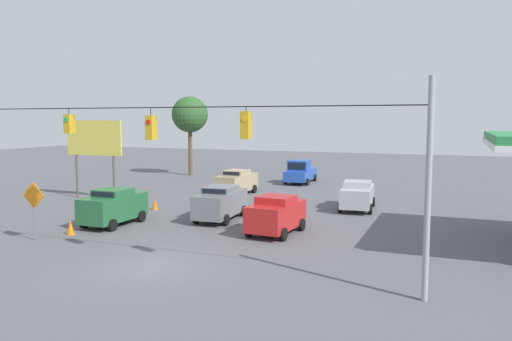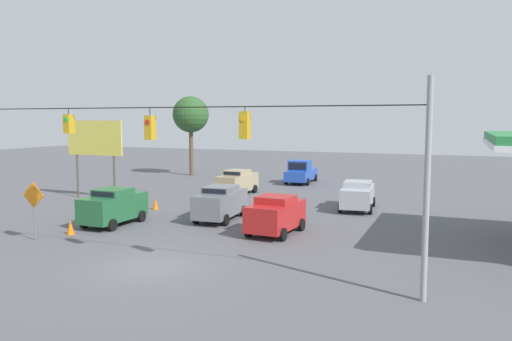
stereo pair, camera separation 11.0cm
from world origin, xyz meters
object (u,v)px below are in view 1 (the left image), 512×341
(overhead_signal_span, at_px, (154,157))
(sedan_tan_withflow_far, at_px, (237,182))
(sedan_red_crossing_near, at_px, (276,214))
(sedan_green_parked_shoulder, at_px, (113,206))
(work_zone_sign, at_px, (34,200))
(traffic_cone_nearest, at_px, (71,227))
(sedan_grey_withflow_mid, at_px, (220,202))
(traffic_cone_fourth, at_px, (155,204))
(pickup_truck_blue_withflow_deep, at_px, (300,172))
(sedan_silver_oncoming_far, at_px, (357,195))
(tree_horizon_left, at_px, (190,115))
(roadside_billboard, at_px, (94,142))
(traffic_cone_second, at_px, (103,218))
(traffic_cone_third, at_px, (129,211))

(overhead_signal_span, xyz_separation_m, sedan_tan_withflow_far, (4.75, -18.54, -3.37))
(sedan_red_crossing_near, height_order, sedan_green_parked_shoulder, sedan_green_parked_shoulder)
(work_zone_sign, bearing_deg, traffic_cone_nearest, -113.79)
(sedan_red_crossing_near, xyz_separation_m, sedan_grey_withflow_mid, (4.18, -2.14, 0.02))
(traffic_cone_fourth, bearing_deg, work_zone_sign, 85.13)
(pickup_truck_blue_withflow_deep, bearing_deg, sedan_grey_withflow_mid, 91.85)
(sedan_green_parked_shoulder, distance_m, sedan_silver_oncoming_far, 15.18)
(sedan_grey_withflow_mid, bearing_deg, tree_horizon_left, -56.53)
(sedan_silver_oncoming_far, relative_size, work_zone_sign, 1.60)
(overhead_signal_span, distance_m, sedan_red_crossing_near, 8.27)
(pickup_truck_blue_withflow_deep, distance_m, tree_horizon_left, 13.65)
(traffic_cone_nearest, bearing_deg, sedan_green_parked_shoulder, -101.96)
(sedan_silver_oncoming_far, relative_size, pickup_truck_blue_withflow_deep, 0.87)
(sedan_green_parked_shoulder, height_order, tree_horizon_left, tree_horizon_left)
(overhead_signal_span, distance_m, pickup_truck_blue_withflow_deep, 27.42)
(sedan_red_crossing_near, bearing_deg, pickup_truck_blue_withflow_deep, -76.63)
(traffic_cone_nearest, bearing_deg, roadside_billboard, -56.30)
(sedan_red_crossing_near, distance_m, tree_horizon_left, 28.29)
(sedan_red_crossing_near, xyz_separation_m, tree_horizon_left, (17.20, -21.85, 5.23))
(overhead_signal_span, distance_m, sedan_tan_withflow_far, 19.43)
(traffic_cone_fourth, bearing_deg, sedan_red_crossing_near, 159.77)
(sedan_green_parked_shoulder, distance_m, traffic_cone_fourth, 4.92)
(pickup_truck_blue_withflow_deep, distance_m, traffic_cone_fourth, 17.18)
(tree_horizon_left, bearing_deg, sedan_silver_oncoming_far, 145.88)
(sedan_red_crossing_near, xyz_separation_m, traffic_cone_nearest, (9.62, 4.04, -0.65))
(traffic_cone_nearest, bearing_deg, sedan_grey_withflow_mid, -131.36)
(traffic_cone_second, bearing_deg, traffic_cone_nearest, 91.18)
(sedan_tan_withflow_far, height_order, sedan_red_crossing_near, sedan_red_crossing_near)
(sedan_silver_oncoming_far, distance_m, traffic_cone_third, 14.36)
(pickup_truck_blue_withflow_deep, xyz_separation_m, traffic_cone_second, (4.92, 21.49, -0.61))
(sedan_grey_withflow_mid, relative_size, traffic_cone_second, 6.16)
(overhead_signal_span, bearing_deg, traffic_cone_fourth, -56.62)
(pickup_truck_blue_withflow_deep, xyz_separation_m, tree_horizon_left, (12.45, -1.85, 5.27))
(pickup_truck_blue_withflow_deep, bearing_deg, overhead_signal_span, 94.67)
(traffic_cone_second, bearing_deg, overhead_signal_span, 141.74)
(traffic_cone_second, distance_m, work_zone_sign, 4.50)
(overhead_signal_span, relative_size, traffic_cone_fourth, 28.41)
(traffic_cone_third, bearing_deg, sedan_silver_oncoming_far, -148.42)
(sedan_grey_withflow_mid, xyz_separation_m, sedan_silver_oncoming_far, (-6.76, -6.30, -0.07))
(traffic_cone_nearest, relative_size, roadside_billboard, 0.13)
(sedan_red_crossing_near, height_order, tree_horizon_left, tree_horizon_left)
(sedan_green_parked_shoulder, xyz_separation_m, traffic_cone_fourth, (0.50, -4.85, -0.69))
(traffic_cone_nearest, distance_m, traffic_cone_fourth, 7.56)
(traffic_cone_nearest, bearing_deg, sedan_red_crossing_near, -157.21)
(sedan_tan_withflow_far, xyz_separation_m, traffic_cone_nearest, (2.33, 15.46, -0.63))
(pickup_truck_blue_withflow_deep, height_order, traffic_cone_third, pickup_truck_blue_withflow_deep)
(work_zone_sign, height_order, tree_horizon_left, tree_horizon_left)
(sedan_grey_withflow_mid, relative_size, pickup_truck_blue_withflow_deep, 0.86)
(traffic_cone_third, bearing_deg, sedan_grey_withflow_mid, -167.47)
(sedan_red_crossing_near, relative_size, traffic_cone_fourth, 5.39)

